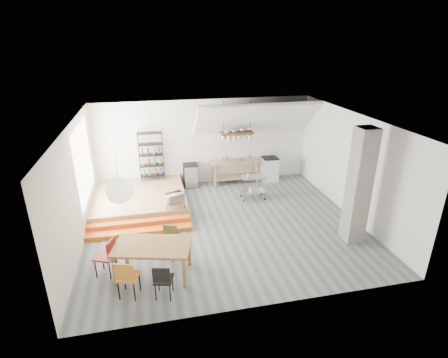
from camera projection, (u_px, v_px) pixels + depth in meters
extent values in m
plane|color=#525B5E|center=(225.00, 225.00, 10.53)|extent=(8.00, 8.00, 0.00)
cube|color=silver|center=(205.00, 142.00, 13.09)|extent=(8.00, 0.04, 3.20)
cube|color=silver|center=(76.00, 188.00, 9.13)|extent=(0.04, 7.00, 3.20)
cube|color=silver|center=(352.00, 166.00, 10.72)|extent=(0.04, 7.00, 3.20)
cube|color=white|center=(225.00, 120.00, 9.32)|extent=(8.00, 7.00, 0.02)
cube|color=white|center=(256.00, 118.00, 12.55)|extent=(4.40, 1.44, 1.32)
cube|color=white|center=(84.00, 162.00, 10.41)|extent=(0.02, 2.50, 2.20)
cube|color=#956B4A|center=(140.00, 199.00, 11.76)|extent=(3.00, 3.00, 0.40)
cube|color=orange|center=(140.00, 232.00, 10.05)|extent=(3.00, 0.35, 0.13)
cube|color=orange|center=(140.00, 224.00, 10.34)|extent=(3.00, 0.35, 0.27)
cube|color=slate|center=(359.00, 186.00, 9.23)|extent=(0.50, 0.50, 3.20)
cube|color=#956B4A|center=(235.00, 161.00, 13.26)|extent=(1.80, 0.60, 0.06)
cube|color=#956B4A|center=(235.00, 177.00, 13.50)|extent=(1.70, 0.55, 0.04)
cube|color=#956B4A|center=(254.00, 169.00, 13.80)|extent=(0.06, 0.06, 0.86)
cube|color=#956B4A|center=(213.00, 172.00, 13.47)|extent=(0.06, 0.06, 0.86)
cube|color=#956B4A|center=(257.00, 173.00, 13.40)|extent=(0.06, 0.06, 0.86)
cube|color=#956B4A|center=(215.00, 176.00, 13.07)|extent=(0.06, 0.06, 0.86)
cube|color=white|center=(269.00, 169.00, 13.71)|extent=(0.60, 0.60, 0.90)
cube|color=black|center=(270.00, 158.00, 13.53)|extent=(0.58, 0.58, 0.03)
cube|color=white|center=(268.00, 152.00, 13.73)|extent=(0.60, 0.05, 0.25)
cylinder|color=black|center=(272.00, 156.00, 13.67)|extent=(0.18, 0.18, 0.02)
cylinder|color=black|center=(266.00, 156.00, 13.62)|extent=(0.18, 0.18, 0.02)
cylinder|color=black|center=(275.00, 158.00, 13.42)|extent=(0.18, 0.18, 0.02)
cylinder|color=black|center=(268.00, 159.00, 13.36)|extent=(0.18, 0.18, 0.02)
cube|color=#452E1B|center=(237.00, 133.00, 12.64)|extent=(1.20, 0.50, 0.05)
cylinder|color=black|center=(223.00, 118.00, 12.33)|extent=(0.02, 0.02, 1.15)
cylinder|color=black|center=(251.00, 116.00, 12.52)|extent=(0.02, 0.02, 1.15)
cylinder|color=silver|center=(224.00, 138.00, 12.55)|extent=(0.16, 0.16, 0.12)
cylinder|color=silver|center=(229.00, 138.00, 12.60)|extent=(0.20, 0.20, 0.16)
cylinder|color=silver|center=(234.00, 138.00, 12.64)|extent=(0.16, 0.16, 0.20)
cylinder|color=silver|center=(240.00, 137.00, 12.67)|extent=(0.20, 0.20, 0.12)
cylinder|color=silver|center=(245.00, 137.00, 12.72)|extent=(0.16, 0.16, 0.16)
cylinder|color=silver|center=(250.00, 137.00, 12.76)|extent=(0.20, 0.20, 0.20)
cylinder|color=black|center=(163.00, 154.00, 12.78)|extent=(0.02, 0.02, 1.80)
cylinder|color=black|center=(139.00, 155.00, 12.61)|extent=(0.02, 0.02, 1.80)
cylinder|color=black|center=(163.00, 157.00, 12.45)|extent=(0.02, 0.02, 1.80)
cylinder|color=black|center=(139.00, 158.00, 12.29)|extent=(0.02, 0.02, 1.80)
cube|color=black|center=(153.00, 175.00, 12.82)|extent=(0.88, 0.38, 0.02)
cube|color=black|center=(152.00, 165.00, 12.67)|extent=(0.88, 0.38, 0.02)
cube|color=black|center=(151.00, 155.00, 12.52)|extent=(0.88, 0.38, 0.02)
cube|color=black|center=(150.00, 144.00, 12.36)|extent=(0.88, 0.38, 0.02)
cube|color=black|center=(149.00, 133.00, 12.21)|extent=(0.88, 0.38, 0.03)
cylinder|color=#387B31|center=(153.00, 172.00, 12.76)|extent=(0.07, 0.07, 0.24)
cylinder|color=#9A6C19|center=(152.00, 162.00, 12.61)|extent=(0.07, 0.07, 0.24)
cylinder|color=brown|center=(151.00, 151.00, 12.46)|extent=(0.07, 0.07, 0.24)
cube|color=#956B4A|center=(175.00, 202.00, 10.72)|extent=(0.60, 0.40, 0.03)
cylinder|color=black|center=(183.00, 202.00, 10.96)|extent=(0.02, 0.02, 0.13)
cylinder|color=black|center=(166.00, 203.00, 10.85)|extent=(0.02, 0.02, 0.13)
cylinder|color=black|center=(185.00, 206.00, 10.65)|extent=(0.02, 0.02, 0.13)
cylinder|color=black|center=(167.00, 208.00, 10.54)|extent=(0.02, 0.02, 0.13)
sphere|color=white|center=(120.00, 190.00, 7.52)|extent=(0.60, 0.60, 0.60)
cube|color=olive|center=(152.00, 246.00, 8.03)|extent=(1.94, 1.39, 0.07)
cube|color=olive|center=(189.00, 252.00, 8.54)|extent=(0.09, 0.09, 0.76)
cube|color=olive|center=(126.00, 251.00, 8.60)|extent=(0.09, 0.09, 0.76)
cube|color=olive|center=(184.00, 273.00, 7.78)|extent=(0.09, 0.09, 0.76)
cube|color=olive|center=(115.00, 271.00, 7.83)|extent=(0.09, 0.09, 0.76)
cube|color=#C57621|center=(128.00, 277.00, 7.51)|extent=(0.54, 0.54, 0.04)
cube|color=#C57621|center=(124.00, 272.00, 7.23)|extent=(0.40, 0.17, 0.38)
cylinder|color=black|center=(119.00, 291.00, 7.46)|extent=(0.03, 0.03, 0.47)
cylinder|color=black|center=(134.00, 292.00, 7.43)|extent=(0.03, 0.03, 0.47)
cylinder|color=black|center=(125.00, 280.00, 7.78)|extent=(0.03, 0.03, 0.47)
cylinder|color=black|center=(140.00, 281.00, 7.74)|extent=(0.03, 0.03, 0.47)
cube|color=black|center=(164.00, 279.00, 7.50)|extent=(0.47, 0.47, 0.04)
cube|color=black|center=(161.00, 275.00, 7.24)|extent=(0.37, 0.13, 0.34)
cylinder|color=black|center=(156.00, 292.00, 7.44)|extent=(0.03, 0.03, 0.43)
cylinder|color=black|center=(170.00, 293.00, 7.43)|extent=(0.03, 0.03, 0.43)
cylinder|color=black|center=(159.00, 283.00, 7.73)|extent=(0.03, 0.03, 0.43)
cylinder|color=black|center=(173.00, 283.00, 7.72)|extent=(0.03, 0.03, 0.43)
cube|color=brown|center=(168.00, 243.00, 8.82)|extent=(0.52, 0.52, 0.04)
cube|color=brown|center=(170.00, 231.00, 8.88)|extent=(0.35, 0.19, 0.34)
cylinder|color=black|center=(177.00, 248.00, 9.01)|extent=(0.03, 0.03, 0.43)
cylinder|color=black|center=(165.00, 246.00, 9.07)|extent=(0.03, 0.03, 0.43)
cylinder|color=black|center=(173.00, 255.00, 8.73)|extent=(0.03, 0.03, 0.43)
cylinder|color=black|center=(161.00, 253.00, 8.79)|extent=(0.03, 0.03, 0.43)
cube|color=#A12217|center=(105.00, 256.00, 8.19)|extent=(0.56, 0.56, 0.04)
cube|color=#A12217|center=(111.00, 247.00, 8.06)|extent=(0.19, 0.40, 0.38)
cylinder|color=black|center=(110.00, 270.00, 8.10)|extent=(0.03, 0.03, 0.48)
cylinder|color=black|center=(116.00, 262.00, 8.42)|extent=(0.03, 0.03, 0.48)
cylinder|color=black|center=(96.00, 269.00, 8.15)|extent=(0.03, 0.03, 0.48)
cylinder|color=black|center=(103.00, 260.00, 8.47)|extent=(0.03, 0.03, 0.48)
cube|color=silver|center=(253.00, 177.00, 11.97)|extent=(0.84, 0.48, 0.04)
cube|color=silver|center=(253.00, 191.00, 12.17)|extent=(0.84, 0.48, 0.03)
cylinder|color=silver|center=(262.00, 185.00, 12.37)|extent=(0.03, 0.03, 0.79)
sphere|color=black|center=(262.00, 194.00, 12.51)|extent=(0.07, 0.07, 0.07)
cylinder|color=silver|center=(241.00, 186.00, 12.23)|extent=(0.03, 0.03, 0.79)
sphere|color=black|center=(241.00, 196.00, 12.37)|extent=(0.07, 0.07, 0.07)
cylinder|color=silver|center=(265.00, 189.00, 12.00)|extent=(0.03, 0.03, 0.79)
sphere|color=black|center=(265.00, 199.00, 12.14)|extent=(0.07, 0.07, 0.07)
cylinder|color=silver|center=(244.00, 191.00, 11.86)|extent=(0.03, 0.03, 0.79)
sphere|color=black|center=(243.00, 201.00, 12.00)|extent=(0.07, 0.07, 0.07)
cube|color=black|center=(191.00, 175.00, 13.14)|extent=(0.51, 0.51, 0.87)
imported|color=beige|center=(175.00, 198.00, 10.66)|extent=(0.62, 0.52, 0.29)
imported|color=silver|center=(241.00, 160.00, 13.24)|extent=(0.26, 0.26, 0.05)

